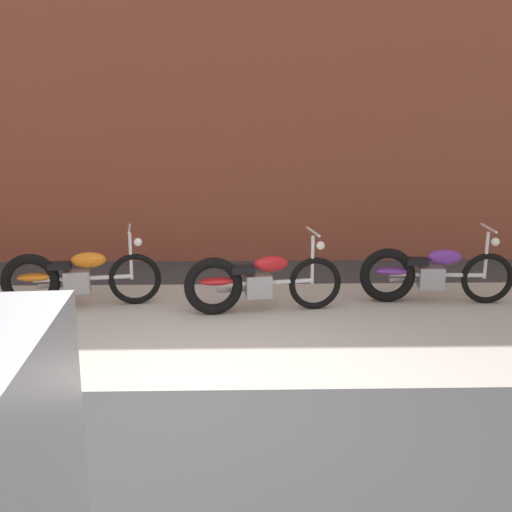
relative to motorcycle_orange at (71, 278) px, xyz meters
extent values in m
plane|color=#38383A|center=(1.84, -2.47, -0.40)|extent=(80.00, 80.00, 0.00)
cube|color=#B2ADA3|center=(1.84, -0.72, -0.40)|extent=(36.00, 3.50, 0.01)
cube|color=brown|center=(1.84, 2.73, 2.39)|extent=(36.00, 0.50, 5.58)
torus|color=black|center=(0.80, 0.12, -0.06)|extent=(0.68, 0.18, 0.68)
torus|color=black|center=(-0.49, -0.08, -0.03)|extent=(0.74, 0.24, 0.73)
cylinder|color=silver|center=(0.16, 0.02, -0.02)|extent=(1.23, 0.25, 0.06)
cube|color=#99999E|center=(0.08, 0.01, -0.06)|extent=(0.35, 0.27, 0.28)
ellipsoid|color=orange|center=(0.23, 0.03, 0.22)|extent=(0.46, 0.26, 0.20)
ellipsoid|color=orange|center=(-0.44, -0.07, 0.03)|extent=(0.46, 0.25, 0.10)
cube|color=black|center=(-0.12, -0.02, 0.16)|extent=(0.31, 0.24, 0.08)
cylinder|color=silver|center=(0.76, 0.12, 0.25)|extent=(0.05, 0.05, 0.62)
cylinder|color=silver|center=(0.76, 0.12, 0.61)|extent=(0.12, 0.58, 0.03)
sphere|color=white|center=(0.86, 0.13, 0.43)|extent=(0.11, 0.11, 0.11)
cylinder|color=silver|center=(-0.18, 0.12, -0.14)|extent=(0.55, 0.14, 0.06)
torus|color=black|center=(3.13, -0.14, -0.06)|extent=(0.68, 0.18, 0.68)
torus|color=black|center=(1.84, -0.33, -0.03)|extent=(0.74, 0.23, 0.73)
cylinder|color=silver|center=(2.48, -0.24, -0.02)|extent=(1.23, 0.23, 0.06)
cube|color=#99999E|center=(2.40, -0.25, -0.06)|extent=(0.35, 0.26, 0.28)
ellipsoid|color=red|center=(2.56, -0.22, 0.22)|extent=(0.46, 0.25, 0.20)
ellipsoid|color=red|center=(1.89, -0.32, 0.03)|extent=(0.46, 0.24, 0.10)
cube|color=black|center=(2.21, -0.28, 0.16)|extent=(0.31, 0.24, 0.08)
cylinder|color=silver|center=(3.09, -0.15, 0.25)|extent=(0.05, 0.05, 0.62)
cylinder|color=silver|center=(3.09, -0.15, 0.61)|extent=(0.11, 0.58, 0.03)
sphere|color=white|center=(3.19, -0.14, 0.43)|extent=(0.11, 0.11, 0.11)
cylinder|color=silver|center=(2.15, -0.13, -0.14)|extent=(0.55, 0.14, 0.06)
torus|color=black|center=(5.42, 0.04, -0.06)|extent=(0.68, 0.13, 0.68)
torus|color=black|center=(4.12, 0.13, -0.03)|extent=(0.74, 0.18, 0.73)
cylinder|color=silver|center=(4.77, 0.09, -0.02)|extent=(1.24, 0.14, 0.06)
cube|color=#99999E|center=(4.69, 0.09, -0.06)|extent=(0.33, 0.24, 0.28)
ellipsoid|color=#6B2D93|center=(4.85, 0.08, 0.22)|extent=(0.45, 0.22, 0.20)
ellipsoid|color=#6B2D93|center=(4.17, 0.13, 0.03)|extent=(0.45, 0.21, 0.10)
cube|color=black|center=(4.49, 0.11, 0.16)|extent=(0.29, 0.22, 0.08)
cylinder|color=silver|center=(5.38, 0.05, 0.25)|extent=(0.05, 0.05, 0.62)
cylinder|color=silver|center=(5.38, 0.05, 0.61)|extent=(0.07, 0.58, 0.03)
sphere|color=white|center=(5.48, 0.04, 0.43)|extent=(0.11, 0.11, 0.11)
cylinder|color=silver|center=(4.46, 0.26, -0.14)|extent=(0.55, 0.10, 0.06)
camera|label=1|loc=(2.20, -7.49, 2.03)|focal=42.24mm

